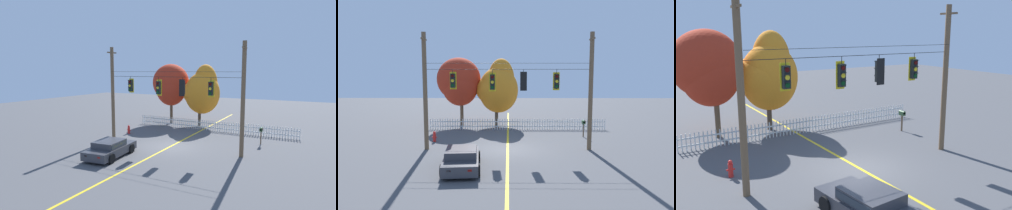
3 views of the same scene
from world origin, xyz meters
TOP-DOWN VIEW (x-y plane):
  - ground at (0.00, 0.00)m, footprint 80.00×80.00m
  - lane_centerline_stripe at (0.00, 0.00)m, footprint 0.16×36.00m
  - signal_support_span at (0.00, -0.00)m, footprint 11.14×1.10m
  - traffic_signal_southbound_primary at (-3.59, 0.01)m, footprint 0.43×0.38m
  - traffic_signal_northbound_primary at (-1.00, 0.01)m, footprint 0.43×0.38m
  - traffic_signal_westbound_side at (1.03, -0.01)m, footprint 0.43×0.38m
  - traffic_signal_northbound_secondary at (3.19, 0.01)m, footprint 0.43×0.38m
  - white_picket_fence at (0.84, 7.01)m, footprint 15.74×0.06m
  - autumn_maple_near_fence at (-4.68, 9.23)m, footprint 4.20×3.55m
  - autumn_maple_mid at (-0.97, 9.25)m, footprint 4.07×3.49m
  - parked_car at (-2.44, -4.09)m, footprint 2.26×4.17m
  - fire_hydrant at (-5.46, 2.21)m, footprint 0.38×0.22m
  - roadside_mailbox at (6.03, 3.99)m, footprint 0.25×0.44m

SIDE VIEW (x-z plane):
  - ground at x=0.00m, z-range 0.00..0.00m
  - lane_centerline_stripe at x=0.00m, z-range 0.00..0.01m
  - fire_hydrant at x=-5.46m, z-range -0.01..0.78m
  - white_picket_fence at x=0.84m, z-range 0.00..0.99m
  - parked_car at x=-2.44m, z-range 0.03..1.18m
  - roadside_mailbox at x=6.03m, z-range 0.43..1.79m
  - autumn_maple_mid at x=-0.97m, z-range 0.41..6.86m
  - signal_support_span at x=0.00m, z-range 0.07..7.79m
  - autumn_maple_near_fence at x=-4.68m, z-range 0.97..7.51m
  - traffic_signal_northbound_primary at x=-1.00m, z-range 3.79..5.23m
  - traffic_signal_northbound_secondary at x=3.19m, z-range 3.88..5.24m
  - traffic_signal_westbound_side at x=1.03m, z-range 3.87..5.26m
  - traffic_signal_southbound_primary at x=-3.59m, z-range 3.95..5.26m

